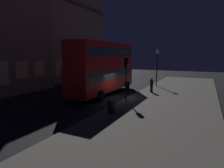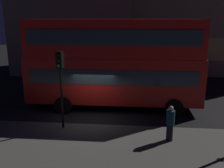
# 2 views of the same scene
# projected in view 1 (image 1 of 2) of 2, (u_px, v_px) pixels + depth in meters

# --- Properties ---
(ground_plane) EXTENTS (80.00, 80.00, 0.00)m
(ground_plane) POSITION_uv_depth(u_px,v_px,m) (117.00, 98.00, 19.59)
(ground_plane) COLOR black
(sidewalk_slab) EXTENTS (44.00, 8.35, 0.12)m
(sidewalk_slab) POSITION_uv_depth(u_px,v_px,m) (168.00, 103.00, 17.31)
(sidewalk_slab) COLOR #4C4944
(sidewalk_slab) RESTS_ON ground
(building_plain_facade) EXTENTS (16.87, 7.71, 16.32)m
(building_plain_facade) POSITION_uv_depth(u_px,v_px,m) (62.00, 34.00, 34.00)
(building_plain_facade) COLOR tan
(building_plain_facade) RESTS_ON ground
(double_decker_bus) EXTENTS (11.16, 2.93, 5.71)m
(double_decker_bus) POSITION_uv_depth(u_px,v_px,m) (104.00, 66.00, 21.01)
(double_decker_bus) COLOR red
(double_decker_bus) RESTS_ON ground
(traffic_light_near_kerb) EXTENTS (0.37, 0.39, 4.07)m
(traffic_light_near_kerb) POSITION_uv_depth(u_px,v_px,m) (126.00, 70.00, 17.32)
(traffic_light_near_kerb) COLOR black
(traffic_light_near_kerb) RESTS_ON sidewalk_slab
(street_lamp) EXTENTS (0.51, 0.51, 5.00)m
(street_lamp) POSITION_uv_depth(u_px,v_px,m) (157.00, 59.00, 26.19)
(street_lamp) COLOR black
(street_lamp) RESTS_ON sidewalk_slab
(pedestrian) EXTENTS (0.39, 0.39, 1.73)m
(pedestrian) POSITION_uv_depth(u_px,v_px,m) (152.00, 85.00, 22.01)
(pedestrian) COLOR black
(pedestrian) RESTS_ON sidewalk_slab
(litter_bin) EXTENTS (0.57, 0.57, 0.98)m
(litter_bin) POSITION_uv_depth(u_px,v_px,m) (111.00, 107.00, 14.00)
(litter_bin) COLOR black
(litter_bin) RESTS_ON sidewalk_slab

